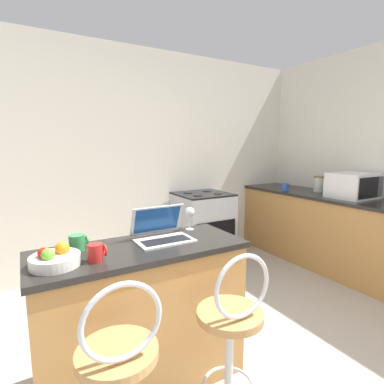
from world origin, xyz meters
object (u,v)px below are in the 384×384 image
(stove_range, at_px, (203,228))
(fruit_bowl, at_px, (55,259))
(storage_jar, at_px, (318,184))
(mug_blue, at_px, (285,187))
(mug_green, at_px, (78,242))
(bar_stool_far, at_px, (231,347))
(laptop, at_px, (162,231))
(microwave, at_px, (353,185))
(mug_red, at_px, (96,253))
(wine_glass_short, at_px, (190,213))

(stove_range, height_order, fruit_bowl, fruit_bowl)
(storage_jar, height_order, fruit_bowl, storage_jar)
(mug_blue, relative_size, mug_green, 0.97)
(bar_stool_far, height_order, stove_range, bar_stool_far)
(fruit_bowl, bearing_deg, storage_jar, 16.59)
(fruit_bowl, distance_m, mug_green, 0.23)
(laptop, relative_size, mug_green, 3.32)
(microwave, bearing_deg, mug_green, -174.89)
(bar_stool_far, height_order, storage_jar, storage_jar)
(mug_red, bearing_deg, laptop, 20.93)
(microwave, xyz_separation_m, mug_green, (-2.99, -0.27, -0.10))
(mug_red, distance_m, fruit_bowl, 0.19)
(fruit_bowl, bearing_deg, mug_green, 53.71)
(microwave, bearing_deg, laptop, -172.67)
(microwave, bearing_deg, wine_glass_short, -174.46)
(bar_stool_far, xyz_separation_m, mug_green, (-0.62, 0.62, 0.48))
(fruit_bowl, xyz_separation_m, mug_green, (0.13, 0.18, 0.01))
(microwave, height_order, mug_blue, microwave)
(bar_stool_far, bearing_deg, wine_glass_short, 78.58)
(mug_red, distance_m, mug_green, 0.23)
(stove_range, distance_m, mug_red, 2.35)
(stove_range, distance_m, mug_blue, 1.21)
(stove_range, relative_size, fruit_bowl, 3.77)
(mug_green, bearing_deg, mug_red, -76.52)
(storage_jar, bearing_deg, laptop, -162.24)
(laptop, distance_m, mug_blue, 2.49)
(microwave, bearing_deg, bar_stool_far, -159.41)
(microwave, distance_m, mug_green, 3.01)
(stove_range, distance_m, wine_glass_short, 1.73)
(wine_glass_short, bearing_deg, laptop, -158.25)
(mug_red, bearing_deg, fruit_bowl, 168.43)
(mug_blue, bearing_deg, microwave, -71.62)
(bar_stool_far, distance_m, microwave, 2.60)
(bar_stool_far, distance_m, mug_red, 0.84)
(laptop, height_order, fruit_bowl, laptop)
(bar_stool_far, xyz_separation_m, fruit_bowl, (-0.75, 0.44, 0.47))
(fruit_bowl, bearing_deg, wine_glass_short, 14.74)
(stove_range, xyz_separation_m, mug_blue, (1.04, -0.36, 0.49))
(mug_green, bearing_deg, stove_range, 39.28)
(stove_range, distance_m, fruit_bowl, 2.46)
(wine_glass_short, bearing_deg, mug_green, -176.18)
(microwave, xyz_separation_m, mug_blue, (-0.25, 0.76, -0.09))
(laptop, relative_size, wine_glass_short, 2.15)
(stove_range, xyz_separation_m, fruit_bowl, (-1.83, -1.57, 0.48))
(laptop, bearing_deg, mug_red, -159.07)
(microwave, bearing_deg, mug_red, -170.54)
(mug_red, bearing_deg, microwave, 9.46)
(bar_stool_far, bearing_deg, mug_green, 134.71)
(bar_stool_far, height_order, mug_red, mug_red)
(stove_range, relative_size, mug_blue, 8.80)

